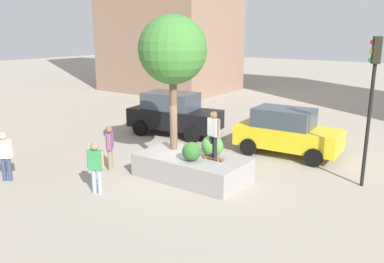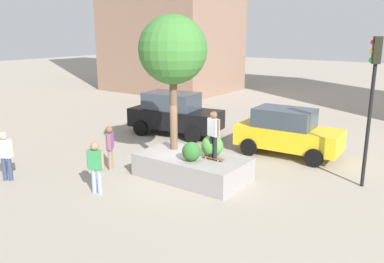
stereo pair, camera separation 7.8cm
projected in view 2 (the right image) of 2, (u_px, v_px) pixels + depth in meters
ground_plane at (187, 173)px, 14.79m from camera, size 120.00×120.00×0.00m
planter_ledge at (192, 167)px, 14.26m from camera, size 3.93×2.14×0.83m
plaza_tree at (173, 51)px, 14.10m from camera, size 2.46×2.46×4.91m
boxwood_shrub at (212, 146)px, 13.99m from camera, size 0.78×0.78×0.78m
hedge_clump at (191, 152)px, 13.56m from camera, size 0.66×0.66×0.66m
skateboard at (213, 158)px, 13.74m from camera, size 0.80×0.23×0.07m
skateboarder at (213, 131)px, 13.50m from camera, size 0.54×0.30×1.63m
sedan_parked at (174, 113)px, 20.10m from camera, size 4.85×2.70×2.15m
taxi_cab at (287, 132)px, 16.76m from camera, size 4.40×2.22×2.00m
traffic_light_corner at (372, 88)px, 12.78m from camera, size 0.37×0.35×4.99m
passerby_with_bag at (96, 164)px, 12.78m from camera, size 0.55×0.36×1.73m
bystander_watching at (5, 153)px, 13.89m from camera, size 0.52×0.43×1.77m
pedestrian_crossing at (110, 145)px, 15.03m from camera, size 0.40×0.50×1.69m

